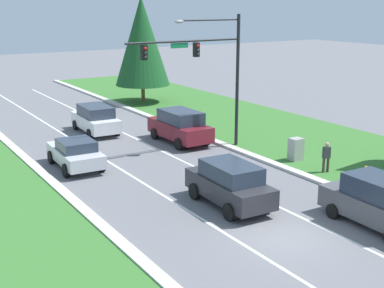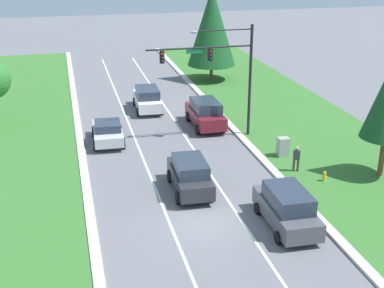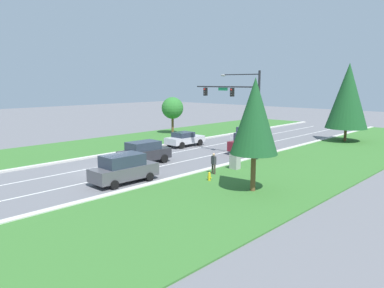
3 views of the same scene
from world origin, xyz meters
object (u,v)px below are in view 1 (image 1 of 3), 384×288
(pedestrian, at_px, (326,156))
(conifer_near_right_tree, at_px, (142,41))
(silver_sedan, at_px, (76,153))
(fire_hydrant, at_px, (366,173))
(charcoal_suv, at_px, (230,184))
(graphite_suv, at_px, (380,202))
(utility_cabinet, at_px, (296,150))
(burgundy_suv, at_px, (180,126))
(traffic_signal_mast, at_px, (209,62))
(white_suv, at_px, (96,119))

(pedestrian, distance_m, conifer_near_right_tree, 23.50)
(silver_sedan, height_order, fire_hydrant, silver_sedan)
(charcoal_suv, distance_m, graphite_suv, 6.19)
(graphite_suv, relative_size, pedestrian, 2.85)
(silver_sedan, xyz_separation_m, utility_cabinet, (10.84, -5.36, -0.15))
(burgundy_suv, bearing_deg, pedestrian, -71.31)
(utility_cabinet, bearing_deg, burgundy_suv, 115.41)
(charcoal_suv, relative_size, conifer_near_right_tree, 0.51)
(traffic_signal_mast, xyz_separation_m, conifer_near_right_tree, (3.82, 16.11, 0.10))
(white_suv, bearing_deg, pedestrian, -63.04)
(silver_sedan, relative_size, pedestrian, 2.68)
(utility_cabinet, height_order, fire_hydrant, utility_cabinet)
(conifer_near_right_tree, bearing_deg, traffic_signal_mast, -103.34)
(silver_sedan, bearing_deg, graphite_suv, -59.43)
(pedestrian, relative_size, fire_hydrant, 2.41)
(charcoal_suv, distance_m, silver_sedan, 9.64)
(charcoal_suv, xyz_separation_m, white_suv, (0.17, 15.78, -0.04))
(utility_cabinet, xyz_separation_m, pedestrian, (-0.18, -2.47, 0.27))
(silver_sedan, relative_size, utility_cabinet, 3.38)
(charcoal_suv, xyz_separation_m, utility_cabinet, (7.08, 3.51, -0.35))
(graphite_suv, xyz_separation_m, conifer_near_right_tree, (4.27, 29.03, 4.38))
(burgundy_suv, xyz_separation_m, utility_cabinet, (3.34, -7.03, -0.40))
(utility_cabinet, relative_size, pedestrian, 0.79)
(white_suv, xyz_separation_m, fire_hydrant, (7.77, -16.47, -0.64))
(pedestrian, bearing_deg, utility_cabinet, -82.13)
(graphite_suv, bearing_deg, charcoal_suv, 128.12)
(white_suv, height_order, fire_hydrant, white_suv)
(conifer_near_right_tree, bearing_deg, charcoal_suv, -108.34)
(traffic_signal_mast, distance_m, graphite_suv, 13.62)
(graphite_suv, distance_m, silver_sedan, 15.72)
(burgundy_suv, bearing_deg, traffic_signal_mast, -80.26)
(charcoal_suv, relative_size, pedestrian, 2.76)
(charcoal_suv, relative_size, graphite_suv, 0.97)
(graphite_suv, bearing_deg, silver_sedan, 119.66)
(silver_sedan, height_order, pedestrian, pedestrian)
(conifer_near_right_tree, bearing_deg, pedestrian, -92.69)
(burgundy_suv, bearing_deg, conifer_near_right_tree, 72.85)
(burgundy_suv, height_order, utility_cabinet, burgundy_suv)
(silver_sedan, distance_m, conifer_near_right_tree, 19.75)
(white_suv, bearing_deg, utility_cabinet, -58.20)
(silver_sedan, bearing_deg, white_suv, 62.47)
(charcoal_suv, height_order, fire_hydrant, charcoal_suv)
(burgundy_suv, bearing_deg, graphite_suv, -89.81)
(white_suv, bearing_deg, silver_sedan, -117.26)
(fire_hydrant, relative_size, conifer_near_right_tree, 0.08)
(silver_sedan, bearing_deg, charcoal_suv, -64.85)
(white_suv, relative_size, burgundy_suv, 0.99)
(white_suv, distance_m, burgundy_suv, 6.33)
(pedestrian, bearing_deg, burgundy_suv, -59.66)
(traffic_signal_mast, xyz_separation_m, charcoal_suv, (-4.16, -7.97, -4.28))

